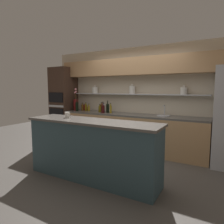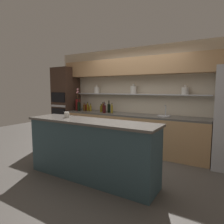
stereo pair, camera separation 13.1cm
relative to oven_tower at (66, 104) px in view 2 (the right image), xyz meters
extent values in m
plane|color=#4C4742|center=(2.29, -1.24, -1.08)|extent=(12.00, 12.00, 0.00)
cube|color=beige|center=(2.29, 0.36, 0.22)|extent=(5.20, 0.10, 2.60)
cube|color=#B7B7BC|center=(2.18, 0.22, 0.33)|extent=(3.59, 0.18, 0.02)
cylinder|color=silver|center=(1.00, 0.21, 0.43)|extent=(0.16, 0.16, 0.18)
sphere|color=silver|center=(1.00, 0.21, 0.54)|extent=(0.05, 0.05, 0.05)
cylinder|color=silver|center=(2.14, 0.21, 0.44)|extent=(0.16, 0.16, 0.20)
sphere|color=silver|center=(2.14, 0.21, 0.56)|extent=(0.05, 0.05, 0.05)
cylinder|color=silver|center=(3.40, 0.21, 0.42)|extent=(0.15, 0.15, 0.16)
sphere|color=silver|center=(3.40, 0.21, 0.52)|extent=(0.05, 0.05, 0.05)
cube|color=tan|center=(2.29, 0.14, 1.01)|extent=(4.42, 0.34, 0.42)
cube|color=tan|center=(2.18, 0.00, -0.64)|extent=(3.69, 0.62, 0.88)
cube|color=#56514C|center=(2.18, 0.00, -0.18)|extent=(3.69, 0.62, 0.04)
cube|color=#334C56|center=(2.29, -1.80, -0.59)|extent=(2.34, 0.55, 0.98)
cube|color=#56514C|center=(2.29, -1.80, -0.08)|extent=(2.40, 0.61, 0.04)
cube|color=#3D281E|center=(0.00, 0.00, 0.00)|extent=(0.63, 0.62, 2.16)
cube|color=black|center=(0.00, -0.32, -0.30)|extent=(0.53, 0.02, 0.40)
cube|color=black|center=(0.00, -0.32, 0.22)|extent=(0.53, 0.02, 0.28)
cube|color=#B7B7BC|center=(0.00, -0.32, -0.03)|extent=(0.55, 0.02, 0.06)
cylinder|color=maroon|center=(0.45, 0.02, 0.00)|extent=(0.14, 0.14, 0.32)
cylinder|color=#4C3319|center=(0.47, 0.00, 0.27)|extent=(0.03, 0.03, 0.22)
sphere|color=pink|center=(0.50, -0.02, 0.38)|extent=(0.05, 0.05, 0.05)
cylinder|color=#4C3319|center=(0.46, 0.00, 0.26)|extent=(0.02, 0.01, 0.19)
sphere|color=pink|center=(0.47, -0.04, 0.35)|extent=(0.05, 0.05, 0.05)
cylinder|color=#4C3319|center=(0.46, 0.01, 0.31)|extent=(0.05, 0.04, 0.29)
sphere|color=pink|center=(0.49, -0.02, 0.45)|extent=(0.06, 0.06, 0.06)
cylinder|color=#B7B7BC|center=(3.01, 0.00, -0.15)|extent=(0.29, 0.29, 0.02)
cylinder|color=#B7B7BC|center=(3.01, 0.11, -0.03)|extent=(0.02, 0.02, 0.22)
cylinder|color=#B7B7BC|center=(3.01, 0.05, 0.08)|extent=(0.02, 0.12, 0.02)
cylinder|color=olive|center=(1.65, -0.04, -0.06)|extent=(0.05, 0.05, 0.19)
cylinder|color=olive|center=(1.65, -0.04, 0.06)|extent=(0.03, 0.03, 0.05)
cylinder|color=black|center=(1.65, -0.04, 0.09)|extent=(0.03, 0.03, 0.01)
cylinder|color=#380C0C|center=(1.48, -0.14, -0.06)|extent=(0.09, 0.09, 0.20)
cylinder|color=#380C0C|center=(1.48, -0.14, 0.08)|extent=(0.02, 0.02, 0.08)
cylinder|color=black|center=(1.48, -0.14, 0.12)|extent=(0.03, 0.03, 0.01)
cylinder|color=#4C2D0C|center=(1.29, 0.09, -0.06)|extent=(0.07, 0.07, 0.20)
cylinder|color=#4C2D0C|center=(1.29, 0.09, 0.06)|extent=(0.03, 0.03, 0.04)
cylinder|color=black|center=(1.29, 0.09, 0.09)|extent=(0.03, 0.03, 0.01)
cylinder|color=brown|center=(1.30, -0.02, -0.08)|extent=(0.07, 0.07, 0.15)
cylinder|color=brown|center=(1.30, -0.02, 0.02)|extent=(0.03, 0.03, 0.05)
cylinder|color=black|center=(1.30, -0.02, 0.05)|extent=(0.03, 0.03, 0.01)
cylinder|color=#9E4C0A|center=(0.77, 0.12, -0.10)|extent=(0.05, 0.05, 0.12)
cylinder|color=#9E4C0A|center=(0.77, 0.12, -0.03)|extent=(0.03, 0.03, 0.04)
cylinder|color=black|center=(0.77, 0.12, 0.00)|extent=(0.03, 0.03, 0.01)
cylinder|color=maroon|center=(0.66, 0.13, -0.09)|extent=(0.06, 0.06, 0.14)
cylinder|color=maroon|center=(0.66, 0.13, 0.00)|extent=(0.03, 0.03, 0.04)
cylinder|color=black|center=(0.66, 0.13, 0.02)|extent=(0.03, 0.03, 0.01)
cylinder|color=brown|center=(0.80, 0.04, -0.07)|extent=(0.06, 0.06, 0.18)
cylinder|color=brown|center=(0.80, 0.04, 0.05)|extent=(0.03, 0.03, 0.05)
cylinder|color=black|center=(0.80, 0.04, 0.08)|extent=(0.03, 0.03, 0.01)
cylinder|color=black|center=(0.58, -0.09, -0.04)|extent=(0.08, 0.08, 0.25)
cylinder|color=black|center=(0.58, -0.09, 0.13)|extent=(0.02, 0.02, 0.08)
cylinder|color=black|center=(0.58, -0.09, 0.18)|extent=(0.03, 0.03, 0.01)
cylinder|color=gray|center=(1.42, -0.01, -0.07)|extent=(0.06, 0.06, 0.19)
cylinder|color=gray|center=(1.42, -0.01, 0.05)|extent=(0.03, 0.03, 0.04)
cylinder|color=black|center=(1.42, -0.01, 0.08)|extent=(0.03, 0.03, 0.01)
cylinder|color=black|center=(1.54, 0.00, -0.05)|extent=(0.08, 0.08, 0.22)
cylinder|color=black|center=(1.54, 0.00, 0.10)|extent=(0.02, 0.02, 0.08)
cylinder|color=black|center=(1.54, 0.00, 0.15)|extent=(0.03, 0.03, 0.01)
cylinder|color=#4C2D0C|center=(0.70, 0.01, -0.07)|extent=(0.07, 0.07, 0.17)
cylinder|color=#4C2D0C|center=(0.70, 0.01, 0.03)|extent=(0.03, 0.03, 0.04)
cylinder|color=black|center=(0.70, 0.01, 0.06)|extent=(0.03, 0.03, 0.01)
cylinder|color=olive|center=(0.89, 0.05, -0.09)|extent=(0.06, 0.06, 0.15)
cylinder|color=olive|center=(0.89, 0.05, 0.01)|extent=(0.03, 0.03, 0.05)
cylinder|color=black|center=(0.89, 0.05, 0.04)|extent=(0.03, 0.03, 0.01)
cylinder|color=silver|center=(1.72, -1.76, -0.01)|extent=(0.09, 0.09, 0.10)
cube|color=silver|center=(1.77, -1.76, -0.01)|extent=(0.02, 0.01, 0.07)
camera|label=1|loc=(4.20, -4.51, 0.46)|focal=32.00mm
camera|label=2|loc=(4.31, -4.45, 0.46)|focal=32.00mm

